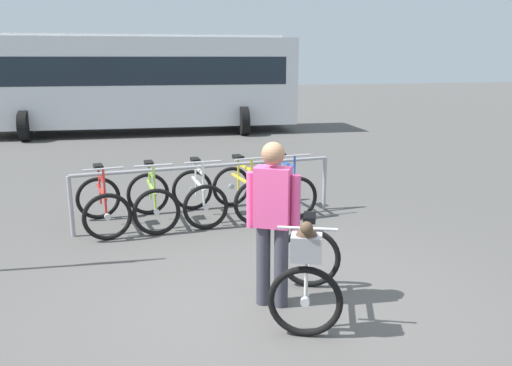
{
  "coord_description": "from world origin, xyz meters",
  "views": [
    {
      "loc": [
        -1.23,
        -4.46,
        2.4
      ],
      "look_at": [
        0.2,
        1.08,
        1.0
      ],
      "focal_mm": 36.11,
      "sensor_mm": 36.0,
      "label": 1
    }
  ],
  "objects_px": {
    "racked_bike_lime": "(152,200)",
    "bus_distant": "(137,78)",
    "racked_bike_red": "(102,204)",
    "person_with_featured_bike": "(273,217)",
    "featured_bicycle": "(307,268)",
    "racked_bike_yellow": "(243,192)",
    "racked_bike_blue": "(284,188)",
    "racked_bike_white": "(199,196)"
  },
  "relations": [
    {
      "from": "racked_bike_lime",
      "to": "bus_distant",
      "type": "height_order",
      "value": "bus_distant"
    },
    {
      "from": "racked_bike_lime",
      "to": "featured_bicycle",
      "type": "relative_size",
      "value": 0.91
    },
    {
      "from": "bus_distant",
      "to": "racked_bike_yellow",
      "type": "bearing_deg",
      "value": -82.88
    },
    {
      "from": "racked_bike_lime",
      "to": "racked_bike_yellow",
      "type": "distance_m",
      "value": 1.4
    },
    {
      "from": "featured_bicycle",
      "to": "racked_bike_yellow",
      "type": "bearing_deg",
      "value": 87.51
    },
    {
      "from": "racked_bike_red",
      "to": "person_with_featured_bike",
      "type": "xyz_separation_m",
      "value": [
        1.69,
        -2.83,
        0.54
      ]
    },
    {
      "from": "person_with_featured_bike",
      "to": "bus_distant",
      "type": "relative_size",
      "value": 0.16
    },
    {
      "from": "racked_bike_white",
      "to": "racked_bike_blue",
      "type": "bearing_deg",
      "value": 5.47
    },
    {
      "from": "racked_bike_yellow",
      "to": "racked_bike_blue",
      "type": "relative_size",
      "value": 1.0
    },
    {
      "from": "racked_bike_yellow",
      "to": "person_with_featured_bike",
      "type": "height_order",
      "value": "person_with_featured_bike"
    },
    {
      "from": "racked_bike_yellow",
      "to": "bus_distant",
      "type": "bearing_deg",
      "value": 97.12
    },
    {
      "from": "racked_bike_blue",
      "to": "featured_bicycle",
      "type": "xyz_separation_m",
      "value": [
        -0.84,
        -3.39,
        0.12
      ]
    },
    {
      "from": "featured_bicycle",
      "to": "racked_bike_white",
      "type": "bearing_deg",
      "value": 99.64
    },
    {
      "from": "racked_bike_blue",
      "to": "featured_bicycle",
      "type": "distance_m",
      "value": 3.49
    },
    {
      "from": "racked_bike_red",
      "to": "racked_bike_white",
      "type": "height_order",
      "value": "same"
    },
    {
      "from": "racked_bike_red",
      "to": "racked_bike_white",
      "type": "distance_m",
      "value": 1.4
    },
    {
      "from": "racked_bike_white",
      "to": "racked_bike_blue",
      "type": "distance_m",
      "value": 1.4
    },
    {
      "from": "featured_bicycle",
      "to": "racked_bike_blue",
      "type": "bearing_deg",
      "value": 76.06
    },
    {
      "from": "racked_bike_white",
      "to": "bus_distant",
      "type": "height_order",
      "value": "bus_distant"
    },
    {
      "from": "racked_bike_white",
      "to": "person_with_featured_bike",
      "type": "relative_size",
      "value": 0.69
    },
    {
      "from": "person_with_featured_bike",
      "to": "racked_bike_blue",
      "type": "bearing_deg",
      "value": 70.46
    },
    {
      "from": "racked_bike_red",
      "to": "racked_bike_blue",
      "type": "bearing_deg",
      "value": 5.47
    },
    {
      "from": "racked_bike_blue",
      "to": "bus_distant",
      "type": "xyz_separation_m",
      "value": [
        -1.91,
        9.64,
        1.37
      ]
    },
    {
      "from": "racked_bike_red",
      "to": "racked_bike_yellow",
      "type": "height_order",
      "value": "same"
    },
    {
      "from": "racked_bike_yellow",
      "to": "bus_distant",
      "type": "relative_size",
      "value": 0.12
    },
    {
      "from": "racked_bike_lime",
      "to": "racked_bike_yellow",
      "type": "relative_size",
      "value": 0.98
    },
    {
      "from": "racked_bike_red",
      "to": "racked_bike_white",
      "type": "relative_size",
      "value": 1.06
    },
    {
      "from": "racked_bike_white",
      "to": "person_with_featured_bike",
      "type": "distance_m",
      "value": 3.02
    },
    {
      "from": "racked_bike_lime",
      "to": "featured_bicycle",
      "type": "bearing_deg",
      "value": -68.6
    },
    {
      "from": "racked_bike_white",
      "to": "racked_bike_blue",
      "type": "relative_size",
      "value": 0.97
    },
    {
      "from": "racked_bike_lime",
      "to": "featured_bicycle",
      "type": "distance_m",
      "value": 3.43
    },
    {
      "from": "featured_bicycle",
      "to": "bus_distant",
      "type": "bearing_deg",
      "value": 94.69
    },
    {
      "from": "racked_bike_lime",
      "to": "bus_distant",
      "type": "xyz_separation_m",
      "value": [
        0.18,
        9.84,
        1.37
      ]
    },
    {
      "from": "racked_bike_red",
      "to": "racked_bike_white",
      "type": "bearing_deg",
      "value": 5.47
    },
    {
      "from": "racked_bike_red",
      "to": "person_with_featured_bike",
      "type": "relative_size",
      "value": 0.73
    },
    {
      "from": "person_with_featured_bike",
      "to": "racked_bike_yellow",
      "type": "bearing_deg",
      "value": 82.46
    },
    {
      "from": "racked_bike_lime",
      "to": "bus_distant",
      "type": "bearing_deg",
      "value": 88.94
    },
    {
      "from": "racked_bike_white",
      "to": "racked_bike_lime",
      "type": "bearing_deg",
      "value": -174.53
    },
    {
      "from": "racked_bike_blue",
      "to": "bus_distant",
      "type": "relative_size",
      "value": 0.11
    },
    {
      "from": "person_with_featured_bike",
      "to": "bus_distant",
      "type": "xyz_separation_m",
      "value": [
        -0.81,
        12.73,
        0.83
      ]
    },
    {
      "from": "racked_bike_yellow",
      "to": "racked_bike_lime",
      "type": "bearing_deg",
      "value": -174.53
    },
    {
      "from": "racked_bike_white",
      "to": "racked_bike_yellow",
      "type": "height_order",
      "value": "same"
    }
  ]
}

